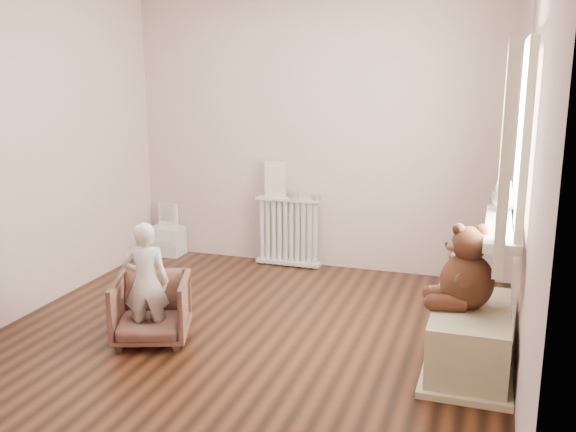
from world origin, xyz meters
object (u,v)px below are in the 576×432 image
(radiator, at_px, (288,226))
(teddy_bear, at_px, (468,269))
(toy_vanity, at_px, (167,228))
(child, at_px, (146,283))
(plush_cat, at_px, (503,197))
(toy_bench, at_px, (470,340))
(armchair, at_px, (151,309))

(radiator, relative_size, teddy_bear, 1.26)
(toy_vanity, distance_m, child, 2.19)
(toy_vanity, relative_size, child, 0.61)
(plush_cat, bearing_deg, toy_vanity, 169.26)
(teddy_bear, bearing_deg, plush_cat, 65.24)
(child, relative_size, toy_bench, 0.96)
(radiator, height_order, toy_vanity, radiator)
(radiator, relative_size, plush_cat, 2.40)
(toy_vanity, bearing_deg, teddy_bear, -28.94)
(radiator, distance_m, child, 2.03)
(radiator, xyz_separation_m, teddy_bear, (1.73, -1.70, 0.28))
(toy_vanity, bearing_deg, armchair, -64.14)
(toy_vanity, relative_size, plush_cat, 1.89)
(radiator, xyz_separation_m, plush_cat, (1.91, -1.02, 0.61))
(child, xyz_separation_m, teddy_bear, (2.10, 0.30, 0.22))
(toy_bench, xyz_separation_m, plush_cat, (0.14, 0.69, 0.80))
(toy_vanity, xyz_separation_m, plush_cat, (3.21, -0.99, 0.72))
(plush_cat, bearing_deg, radiator, 158.34)
(toy_vanity, distance_m, armchair, 2.13)
(child, relative_size, plush_cat, 3.08)
(toy_bench, distance_m, plush_cat, 1.07)
(armchair, relative_size, plush_cat, 1.86)
(radiator, relative_size, toy_bench, 0.75)
(armchair, distance_m, plush_cat, 2.58)
(toy_vanity, distance_m, teddy_bear, 3.48)
(radiator, height_order, teddy_bear, teddy_bear)
(radiator, xyz_separation_m, toy_vanity, (-1.30, -0.03, -0.11))
(toy_bench, bearing_deg, plush_cat, 78.54)
(armchair, height_order, child, child)
(toy_bench, height_order, teddy_bear, teddy_bear)
(child, distance_m, teddy_bear, 2.13)
(toy_bench, bearing_deg, child, -172.22)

